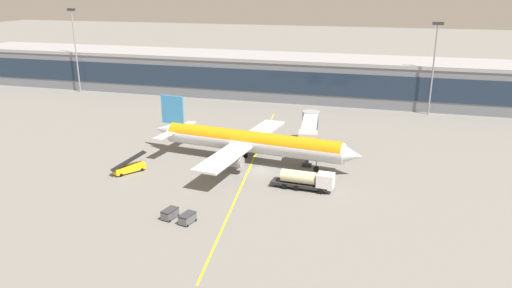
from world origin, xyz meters
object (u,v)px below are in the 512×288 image
object	(u,v)px
fuel_tanker	(307,180)
belt_loader	(129,168)
baggage_cart_1	(187,218)
baggage_cart_0	(170,214)
main_airliner	(251,142)

from	to	relation	value
fuel_tanker	belt_loader	bearing A→B (deg)	-177.75
belt_loader	baggage_cart_1	distance (m)	24.42
belt_loader	baggage_cart_0	size ratio (longest dim) A/B	2.23
main_airliner	baggage_cart_1	world-z (taller)	main_airliner
baggage_cart_1	main_airliner	bearing A→B (deg)	86.88
belt_loader	baggage_cart_1	world-z (taller)	belt_loader
fuel_tanker	main_airliner	bearing A→B (deg)	141.36
belt_loader	baggage_cart_0	bearing A→B (deg)	-44.34
fuel_tanker	belt_loader	size ratio (longest dim) A/B	1.69
fuel_tanker	baggage_cart_0	world-z (taller)	fuel_tanker
fuel_tanker	baggage_cart_0	distance (m)	24.19
belt_loader	baggage_cart_0	distance (m)	21.65
main_airliner	fuel_tanker	distance (m)	16.94
fuel_tanker	belt_loader	distance (m)	33.24
fuel_tanker	baggage_cart_1	size ratio (longest dim) A/B	3.75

